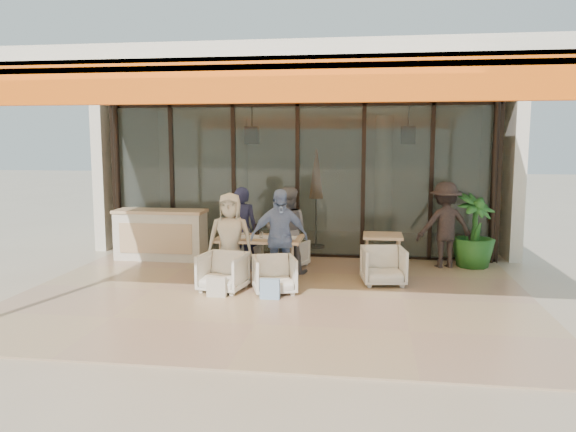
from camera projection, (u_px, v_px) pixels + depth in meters
name	position (u px, v px, depth m)	size (l,w,h in m)	color
ground	(274.00, 295.00, 8.87)	(70.00, 70.00, 0.00)	#C6B293
terrace_floor	(274.00, 295.00, 8.87)	(8.00, 6.00, 0.01)	tan
terrace_structure	(270.00, 84.00, 8.18)	(8.00, 6.00, 3.40)	silver
glass_storefront	(298.00, 181.00, 11.61)	(8.08, 0.10, 3.20)	#9EADA3
interior_block	(310.00, 149.00, 13.79)	(9.05, 3.62, 3.52)	silver
host_counter	(161.00, 234.00, 11.44)	(1.85, 0.65, 1.04)	silver
dining_table	(259.00, 240.00, 9.88)	(1.50, 0.90, 0.93)	#E2BB89
chair_far_left	(248.00, 251.00, 10.92)	(0.57, 0.54, 0.59)	silver
chair_far_right	(291.00, 252.00, 10.80)	(0.57, 0.54, 0.59)	silver
chair_near_left	(223.00, 270.00, 9.05)	(0.69, 0.64, 0.70)	silver
chair_near_right	(274.00, 273.00, 8.93)	(0.65, 0.61, 0.67)	silver
diner_navy	(242.00, 230.00, 10.36)	(0.58, 0.38, 1.60)	#191B37
diner_grey	(287.00, 230.00, 10.25)	(0.78, 0.61, 1.60)	#5C5C60
diner_cream	(230.00, 239.00, 9.48)	(0.76, 0.50, 1.56)	beige
diner_periwinkle	(279.00, 238.00, 9.36)	(0.96, 0.40, 1.64)	#6982AF
tote_bag_cream	(217.00, 288.00, 8.68)	(0.30, 0.10, 0.34)	silver
tote_bag_blue	(270.00, 290.00, 8.56)	(0.30, 0.10, 0.34)	#99BFD8
side_table	(383.00, 240.00, 10.16)	(0.70, 0.70, 0.74)	#E2BB89
side_chair	(383.00, 264.00, 9.47)	(0.70, 0.65, 0.72)	silver
standing_woman	(445.00, 225.00, 10.68)	(1.07, 0.62, 1.66)	black
potted_palm	(474.00, 231.00, 10.70)	(0.80, 0.80, 1.43)	#1E5919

